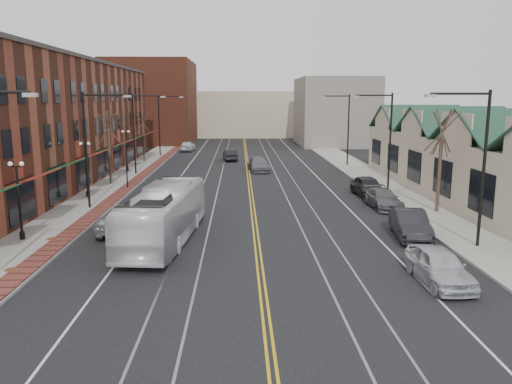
{
  "coord_description": "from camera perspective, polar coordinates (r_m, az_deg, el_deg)",
  "views": [
    {
      "loc": [
        -0.91,
        -18.7,
        7.74
      ],
      "look_at": [
        0.1,
        11.66,
        2.0
      ],
      "focal_mm": 35.0,
      "sensor_mm": 36.0,
      "label": 1
    }
  ],
  "objects": [
    {
      "name": "backdrop_left",
      "position": [
        89.97,
        -11.74,
        10.01
      ],
      "size": [
        14.0,
        18.0,
        14.0
      ],
      "primitive_type": "cube",
      "color": "brown",
      "rests_on": "ground"
    },
    {
      "name": "ground",
      "position": [
        20.26,
        0.84,
        -11.77
      ],
      "size": [
        160.0,
        160.0,
        0.0
      ],
      "primitive_type": "plane",
      "color": "black",
      "rests_on": "ground"
    },
    {
      "name": "tree_left_near",
      "position": [
        46.37,
        -16.43,
        5.04
      ],
      "size": [
        1.78,
        1.37,
        6.48
      ],
      "color": "#382B21",
      "rests_on": "sidewalk_left"
    },
    {
      "name": "lamppost_l_1",
      "position": [
        29.74,
        -25.42,
        -1.08
      ],
      "size": [
        0.84,
        0.28,
        4.27
      ],
      "color": "black",
      "rests_on": "sidewalk_left"
    },
    {
      "name": "parked_car_a",
      "position": [
        22.64,
        20.21,
        -7.95
      ],
      "size": [
        1.91,
        4.48,
        1.51
      ],
      "primitive_type": "imported",
      "rotation": [
        0.0,
        0.0,
        0.03
      ],
      "color": "silver",
      "rests_on": "ground"
    },
    {
      "name": "traffic_signal",
      "position": [
        44.11,
        -14.6,
        3.34
      ],
      "size": [
        0.18,
        0.15,
        3.8
      ],
      "color": "black",
      "rests_on": "sidewalk_left"
    },
    {
      "name": "transit_bus",
      "position": [
        27.46,
        -10.42,
        -2.58
      ],
      "size": [
        3.63,
        11.1,
        3.03
      ],
      "primitive_type": "imported",
      "rotation": [
        0.0,
        0.0,
        3.04
      ],
      "color": "white",
      "rests_on": "ground"
    },
    {
      "name": "streetlight_r_2",
      "position": [
        58.01,
        10.09,
        7.86
      ],
      "size": [
        3.33,
        0.25,
        8.0
      ],
      "color": "black",
      "rests_on": "sidewalk_right"
    },
    {
      "name": "tree_right_mid",
      "position": [
        35.57,
        20.31,
        3.6
      ],
      "size": [
        1.9,
        1.46,
        6.93
      ],
      "color": "#382B21",
      "rests_on": "sidewalk_right"
    },
    {
      "name": "backdrop_right",
      "position": [
        85.23,
        8.97,
        9.07
      ],
      "size": [
        12.0,
        16.0,
        11.0
      ],
      "primitive_type": "cube",
      "color": "slate",
      "rests_on": "ground"
    },
    {
      "name": "streetlight_l_2",
      "position": [
        51.77,
        -13.3,
        7.41
      ],
      "size": [
        3.33,
        0.25,
        8.0
      ],
      "color": "black",
      "rests_on": "sidewalk_left"
    },
    {
      "name": "sidewalk_left",
      "position": [
        40.98,
        -17.57,
        -0.58
      ],
      "size": [
        4.0,
        120.0,
        0.15
      ],
      "primitive_type": "cube",
      "color": "gray",
      "rests_on": "ground"
    },
    {
      "name": "backdrop_mid",
      "position": [
        103.75,
        -1.42,
        8.91
      ],
      "size": [
        22.0,
        14.0,
        9.0
      ],
      "primitive_type": "cube",
      "color": "#C2B095",
      "rests_on": "ground"
    },
    {
      "name": "distant_car_far",
      "position": [
        74.36,
        -7.79,
        5.24
      ],
      "size": [
        2.21,
        4.72,
        1.56
      ],
      "primitive_type": "imported",
      "rotation": [
        0.0,
        0.0,
        3.06
      ],
      "color": "silver",
      "rests_on": "ground"
    },
    {
      "name": "streetlight_l_3",
      "position": [
        67.52,
        -10.65,
        8.22
      ],
      "size": [
        3.33,
        0.25,
        8.0
      ],
      "color": "black",
      "rests_on": "sidewalk_left"
    },
    {
      "name": "streetlight_r_1",
      "position": [
        42.5,
        14.54,
        6.7
      ],
      "size": [
        3.33,
        0.25,
        8.0
      ],
      "color": "black",
      "rests_on": "sidewalk_right"
    },
    {
      "name": "tree_left_far",
      "position": [
        61.95,
        -12.76,
        6.31
      ],
      "size": [
        1.66,
        1.28,
        6.02
      ],
      "color": "#382B21",
      "rests_on": "sidewalk_left"
    },
    {
      "name": "streetlight_l_1",
      "position": [
        36.25,
        -18.23,
        5.87
      ],
      "size": [
        3.33,
        0.25,
        8.0
      ],
      "color": "black",
      "rests_on": "sidewalk_left"
    },
    {
      "name": "distant_car_right",
      "position": [
        53.5,
        0.3,
        3.15
      ],
      "size": [
        2.5,
        5.08,
        1.42
      ],
      "primitive_type": "imported",
      "rotation": [
        0.0,
        0.0,
        0.11
      ],
      "color": "slate",
      "rests_on": "ground"
    },
    {
      "name": "building_right",
      "position": [
        43.41,
        23.96,
        2.58
      ],
      "size": [
        8.0,
        36.0,
        4.6
      ],
      "primitive_type": "cube",
      "color": "#C2B095",
      "rests_on": "ground"
    },
    {
      "name": "building_left",
      "position": [
        49.2,
        -23.67,
        7.2
      ],
      "size": [
        10.0,
        50.0,
        11.0
      ],
      "primitive_type": "cube",
      "color": "brown",
      "rests_on": "ground"
    },
    {
      "name": "lamppost_l_3",
      "position": [
        54.3,
        -14.59,
        4.51
      ],
      "size": [
        0.84,
        0.28,
        4.27
      ],
      "color": "black",
      "rests_on": "sidewalk_left"
    },
    {
      "name": "parked_car_b",
      "position": [
        29.28,
        17.2,
        -3.54
      ],
      "size": [
        2.23,
        4.9,
        1.56
      ],
      "primitive_type": "imported",
      "rotation": [
        0.0,
        0.0,
        -0.13
      ],
      "color": "#232228",
      "rests_on": "ground"
    },
    {
      "name": "lamppost_l_2",
      "position": [
        40.86,
        -18.82,
        2.34
      ],
      "size": [
        0.84,
        0.28,
        4.27
      ],
      "color": "black",
      "rests_on": "sidewalk_left"
    },
    {
      "name": "manhole_far",
      "position": [
        29.6,
        -22.26,
        -4.96
      ],
      "size": [
        0.6,
        0.6,
        0.02
      ],
      "primitive_type": "cylinder",
      "color": "#592D19",
      "rests_on": "sidewalk_left"
    },
    {
      "name": "parked_car_d",
      "position": [
        40.66,
        12.67,
        0.62
      ],
      "size": [
        2.21,
        4.83,
        1.61
      ],
      "primitive_type": "imported",
      "rotation": [
        0.0,
        0.0,
        0.07
      ],
      "color": "black",
      "rests_on": "ground"
    },
    {
      "name": "parked_car_c",
      "position": [
        36.64,
        14.32,
        -0.76
      ],
      "size": [
        2.06,
        4.7,
        1.34
      ],
      "primitive_type": "imported",
      "rotation": [
        0.0,
        0.0,
        0.04
      ],
      "color": "#57585E",
      "rests_on": "ground"
    },
    {
      "name": "sidewalk_right",
      "position": [
        41.51,
        16.26,
        -0.37
      ],
      "size": [
        4.0,
        120.0,
        0.15
      ],
      "primitive_type": "cube",
      "color": "gray",
      "rests_on": "ground"
    },
    {
      "name": "manhole_mid",
      "position": [
        25.18,
        -26.18,
        -7.96
      ],
      "size": [
        0.6,
        0.6,
        0.02
      ],
      "primitive_type": "cylinder",
      "color": "#592D19",
      "rests_on": "sidewalk_left"
    },
    {
      "name": "distant_car_left",
      "position": [
        62.58,
        -3.0,
        4.22
      ],
      "size": [
        2.02,
        4.33,
        1.37
      ],
      "primitive_type": "imported",
      "rotation": [
        0.0,
        0.0,
        3.28
      ],
      "color": "black",
      "rests_on": "ground"
    },
    {
      "name": "streetlight_r_0",
      "position": [
        27.57,
        23.88,
        4.14
      ],
      "size": [
        3.33,
        0.25,
        8.0
      ],
      "color": "black",
      "rests_on": "sidewalk_right"
    },
    {
      "name": "parked_suv",
      "position": [
        30.48,
        -14.35,
        -2.78
      ],
      "size": [
        2.77,
        5.86,
        1.62
      ],
      "primitive_type": "imported",
      "rotation": [
        0.0,
        0.0,
        3.13
      ],
      "color": "#B4B8BC",
      "rests_on": "ground"
    }
  ]
}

